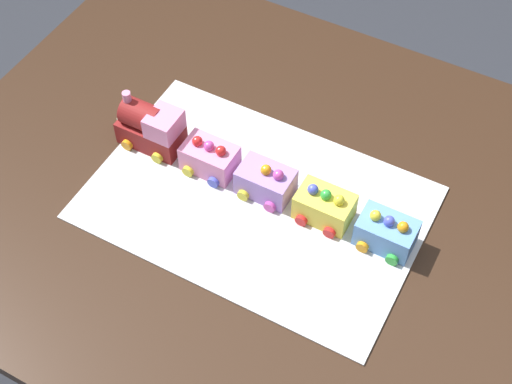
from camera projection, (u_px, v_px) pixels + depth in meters
The scene contains 8 objects.
ground_plane at pixel (285, 375), 1.93m from camera, with size 8.00×8.00×0.00m, color #2D3038.
dining_table at pixel (296, 241), 1.43m from camera, with size 1.40×1.00×0.74m.
cake_board at pixel (256, 203), 1.35m from camera, with size 0.60×0.40×0.00m, color silver.
cake_locomotive at pixel (151, 127), 1.40m from camera, with size 0.14×0.08×0.12m.
cake_car_caboose_bubblegum at pixel (210, 158), 1.37m from camera, with size 0.10×0.08×0.07m.
cake_car_gondola_lavender at pixel (266, 181), 1.34m from camera, with size 0.10×0.08×0.07m.
cake_car_tanker_lemon at pixel (325, 206), 1.30m from camera, with size 0.10×0.08×0.07m.
cake_car_flatbed_sky_blue at pixel (386, 232), 1.27m from camera, with size 0.10×0.08×0.07m.
Camera 1 is at (0.31, -0.73, 1.83)m, focal length 51.71 mm.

